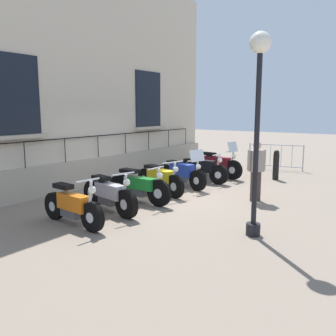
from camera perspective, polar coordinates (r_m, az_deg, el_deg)
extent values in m
plane|color=gray|center=(10.64, -1.56, -4.08)|extent=(60.00, 60.00, 0.00)
cube|color=beige|center=(12.32, -12.70, 14.24)|extent=(0.60, 12.76, 7.14)
cube|color=#B1A48F|center=(12.16, -10.97, -0.41)|extent=(0.20, 12.76, 0.90)
cube|color=black|center=(14.13, -3.12, 10.76)|extent=(0.06, 1.49, 2.08)
cube|color=#BCAE97|center=(14.09, -2.82, 6.34)|extent=(0.24, 1.69, 0.10)
cube|color=black|center=(10.30, -23.08, 10.61)|extent=(0.06, 1.49, 2.08)
cube|color=#BCAE97|center=(10.25, -22.46, 4.56)|extent=(0.24, 1.69, 0.10)
cube|color=black|center=(11.99, -11.00, 4.99)|extent=(0.03, 10.72, 0.03)
cylinder|color=black|center=(10.35, -21.64, 1.90)|extent=(0.02, 0.02, 0.70)
cylinder|color=black|center=(11.14, -15.90, 2.68)|extent=(0.02, 0.02, 0.70)
cylinder|color=black|center=(12.02, -10.95, 3.32)|extent=(0.02, 0.02, 0.70)
cylinder|color=black|center=(12.99, -6.71, 3.86)|extent=(0.02, 0.02, 0.70)
cylinder|color=black|center=(14.01, -3.06, 4.30)|extent=(0.02, 0.02, 0.70)
cylinder|color=black|center=(15.09, 0.08, 4.67)|extent=(0.02, 0.02, 0.70)
cylinder|color=black|center=(16.20, 2.80, 4.97)|extent=(0.02, 0.02, 0.70)
cylinder|color=black|center=(7.50, -11.82, -7.57)|extent=(0.62, 0.18, 0.62)
cylinder|color=silver|center=(7.50, -11.82, -7.57)|extent=(0.23, 0.17, 0.22)
cylinder|color=black|center=(8.55, -17.42, -5.71)|extent=(0.62, 0.18, 0.62)
cylinder|color=silver|center=(8.55, -17.42, -5.71)|extent=(0.23, 0.17, 0.22)
cube|color=orange|center=(7.93, -14.66, -5.21)|extent=(0.87, 0.33, 0.34)
cube|color=#4C4C51|center=(8.07, -15.01, -6.73)|extent=(0.52, 0.25, 0.22)
cube|color=black|center=(8.14, -16.17, -2.75)|extent=(0.49, 0.27, 0.10)
cylinder|color=silver|center=(7.45, -12.15, -4.76)|extent=(0.16, 0.07, 0.75)
cylinder|color=silver|center=(7.40, -12.49, -1.91)|extent=(0.08, 0.57, 0.04)
sphere|color=white|center=(7.35, -11.86, -3.41)|extent=(0.16, 0.16, 0.16)
cylinder|color=silver|center=(8.30, -14.83, -7.04)|extent=(0.77, 0.14, 0.08)
cylinder|color=black|center=(8.27, -6.55, -5.66)|extent=(0.69, 0.29, 0.67)
cylinder|color=silver|center=(8.27, -6.55, -5.66)|extent=(0.27, 0.22, 0.23)
cylinder|color=black|center=(9.40, -11.70, -3.98)|extent=(0.69, 0.29, 0.67)
cylinder|color=silver|center=(9.40, -11.70, -3.98)|extent=(0.27, 0.22, 0.23)
cube|color=#B2B2BC|center=(8.74, -9.14, -3.52)|extent=(0.94, 0.45, 0.33)
cube|color=#4C4C51|center=(8.87, -9.47, -4.92)|extent=(0.57, 0.33, 0.23)
cube|color=black|center=(8.98, -10.50, -1.54)|extent=(0.54, 0.35, 0.10)
cylinder|color=silver|center=(8.23, -6.80, -3.30)|extent=(0.17, 0.09, 0.69)
cylinder|color=silver|center=(8.20, -7.06, -0.92)|extent=(0.16, 0.61, 0.04)
sphere|color=white|center=(8.14, -6.53, -2.28)|extent=(0.16, 0.16, 0.16)
cylinder|color=silver|center=(9.12, -9.27, -5.28)|extent=(0.81, 0.24, 0.08)
cylinder|color=black|center=(9.19, -1.42, -4.00)|extent=(0.70, 0.11, 0.70)
cylinder|color=silver|center=(9.19, -1.42, -4.00)|extent=(0.24, 0.13, 0.24)
cylinder|color=black|center=(10.01, -7.55, -2.98)|extent=(0.70, 0.11, 0.70)
cylinder|color=silver|center=(10.01, -7.55, -2.98)|extent=(0.24, 0.13, 0.24)
cube|color=#1E842D|center=(9.51, -4.40, -2.38)|extent=(0.91, 0.30, 0.30)
cube|color=#4C4C51|center=(9.62, -4.85, -3.63)|extent=(0.54, 0.24, 0.24)
cube|color=black|center=(9.69, -6.10, -0.44)|extent=(0.51, 0.27, 0.10)
cylinder|color=silver|center=(9.15, -1.68, -2.02)|extent=(0.16, 0.06, 0.65)
cylinder|color=silver|center=(9.13, -1.94, -0.02)|extent=(0.04, 0.65, 0.04)
sphere|color=white|center=(9.09, -1.33, -1.21)|extent=(0.16, 0.16, 0.16)
cylinder|color=silver|center=(9.88, -5.03, -4.02)|extent=(0.81, 0.08, 0.08)
cylinder|color=black|center=(10.05, 1.12, -2.93)|extent=(0.67, 0.29, 0.66)
cylinder|color=silver|center=(10.05, 1.12, -2.93)|extent=(0.26, 0.19, 0.23)
cylinder|color=black|center=(11.14, -3.58, -1.75)|extent=(0.67, 0.29, 0.66)
cylinder|color=silver|center=(11.14, -3.58, -1.75)|extent=(0.26, 0.19, 0.23)
cube|color=gold|center=(10.50, -1.19, -1.19)|extent=(0.96, 0.57, 0.35)
cube|color=#4C4C51|center=(10.63, -1.52, -2.45)|extent=(0.59, 0.40, 0.23)
cube|color=black|center=(10.75, -2.40, 0.18)|extent=(0.57, 0.43, 0.10)
cylinder|color=silver|center=(10.02, 0.94, -1.03)|extent=(0.17, 0.10, 0.68)
cylinder|color=silver|center=(10.01, 0.76, 0.89)|extent=(0.23, 0.72, 0.04)
sphere|color=white|center=(9.95, 1.20, -0.21)|extent=(0.16, 0.16, 0.16)
cylinder|color=silver|center=(10.90, -1.32, -2.78)|extent=(0.80, 0.30, 0.08)
cylinder|color=black|center=(10.99, 4.70, -1.98)|extent=(0.65, 0.28, 0.64)
cylinder|color=silver|center=(10.99, 4.70, -1.98)|extent=(0.25, 0.20, 0.22)
cylinder|color=black|center=(12.11, -0.41, -0.90)|extent=(0.65, 0.28, 0.64)
cylinder|color=silver|center=(12.11, -0.41, -0.90)|extent=(0.25, 0.20, 0.22)
cube|color=#1E389E|center=(11.46, 2.19, -0.28)|extent=(0.92, 0.52, 0.40)
cube|color=#4C4C51|center=(11.58, 1.85, -1.54)|extent=(0.57, 0.37, 0.22)
cube|color=black|center=(11.69, 1.03, 0.88)|extent=(0.54, 0.39, 0.10)
cylinder|color=silver|center=(10.97, 4.53, -0.39)|extent=(0.17, 0.10, 0.62)
cylinder|color=silver|center=(10.96, 4.37, 1.21)|extent=(0.21, 0.65, 0.04)
sphere|color=white|center=(10.90, 4.80, 0.20)|extent=(0.16, 0.16, 0.16)
cylinder|color=silver|center=(11.83, 1.90, -1.85)|extent=(0.78, 0.28, 0.08)
cube|color=silver|center=(10.89, 4.60, 1.95)|extent=(0.26, 0.55, 0.36)
cylinder|color=black|center=(11.99, 8.03, -1.05)|extent=(0.66, 0.16, 0.65)
cylinder|color=silver|center=(11.99, 8.03, -1.05)|extent=(0.23, 0.18, 0.23)
cylinder|color=black|center=(12.68, 2.18, -0.41)|extent=(0.66, 0.16, 0.65)
cylinder|color=silver|center=(12.68, 2.18, -0.41)|extent=(0.23, 0.18, 0.23)
cube|color=black|center=(12.26, 5.25, 0.35)|extent=(0.95, 0.27, 0.40)
cube|color=#4C4C51|center=(12.35, 4.82, -0.85)|extent=(0.57, 0.21, 0.23)
cube|color=black|center=(12.42, 3.71, 1.20)|extent=(0.53, 0.24, 0.10)
cylinder|color=silver|center=(11.96, 7.85, 0.52)|extent=(0.16, 0.06, 0.67)
cylinder|color=silver|center=(11.94, 7.67, 2.10)|extent=(0.04, 0.56, 0.04)
sphere|color=white|center=(11.91, 8.17, 1.20)|extent=(0.16, 0.16, 0.16)
cylinder|color=silver|center=(12.58, 4.38, -1.19)|extent=(0.85, 0.09, 0.08)
cylinder|color=black|center=(12.88, 10.21, -0.31)|extent=(0.70, 0.23, 0.69)
cylinder|color=silver|center=(12.88, 10.21, -0.31)|extent=(0.26, 0.19, 0.24)
cylinder|color=black|center=(13.73, 5.04, 0.38)|extent=(0.70, 0.23, 0.69)
cylinder|color=silver|center=(13.73, 5.04, 0.38)|extent=(0.26, 0.19, 0.24)
cube|color=maroon|center=(13.23, 7.74, 0.98)|extent=(1.03, 0.41, 0.37)
cube|color=#4C4C51|center=(13.33, 7.37, -0.08)|extent=(0.63, 0.30, 0.24)
cube|color=black|center=(13.43, 6.37, 2.25)|extent=(0.59, 0.32, 0.10)
cylinder|color=silver|center=(12.86, 10.06, 1.16)|extent=(0.17, 0.08, 0.67)
cylinder|color=silver|center=(12.85, 9.92, 2.64)|extent=(0.12, 0.60, 0.04)
sphere|color=white|center=(12.80, 10.35, 1.80)|extent=(0.16, 0.16, 0.16)
cylinder|color=silver|center=(13.58, 7.04, -0.41)|extent=(0.91, 0.21, 0.08)
cube|color=silver|center=(12.80, 10.16, 3.29)|extent=(0.19, 0.51, 0.36)
cylinder|color=black|center=(7.41, 13.24, -9.38)|extent=(0.28, 0.28, 0.24)
cylinder|color=black|center=(7.06, 13.75, 3.62)|extent=(0.10, 0.10, 3.59)
sphere|color=white|center=(7.13, 14.35, 18.61)|extent=(0.40, 0.40, 0.40)
cylinder|color=#B7B7BF|center=(15.58, 12.74, 1.92)|extent=(0.05, 0.05, 1.05)
cylinder|color=#B7B7BF|center=(15.30, 20.51, 1.43)|extent=(0.05, 0.05, 1.05)
cylinder|color=#B7B7BF|center=(15.35, 16.68, 3.51)|extent=(2.09, 0.42, 0.04)
cylinder|color=#B7B7BF|center=(15.46, 16.53, 0.30)|extent=(2.09, 0.42, 0.04)
cylinder|color=#B7B7BF|center=(15.49, 14.28, 2.10)|extent=(0.02, 0.02, 0.87)
cylinder|color=#B7B7BF|center=(15.42, 15.83, 2.00)|extent=(0.02, 0.02, 0.87)
cylinder|color=#B7B7BF|center=(15.37, 17.38, 1.91)|extent=(0.02, 0.02, 0.87)
cylinder|color=#B7B7BF|center=(15.32, 18.95, 1.81)|extent=(0.02, 0.02, 0.87)
cylinder|color=black|center=(13.22, 16.62, 0.18)|extent=(0.21, 0.21, 0.91)
sphere|color=black|center=(13.16, 16.72, 2.33)|extent=(0.19, 0.19, 0.19)
cylinder|color=#47382D|center=(10.07, 14.02, -2.78)|extent=(0.14, 0.14, 0.80)
cylinder|color=#47382D|center=(10.00, 13.22, -2.84)|extent=(0.14, 0.14, 0.80)
cube|color=gray|center=(9.92, 13.77, 1.08)|extent=(0.40, 0.42, 0.57)
sphere|color=tan|center=(9.87, 13.86, 3.51)|extent=(0.22, 0.22, 0.22)
cylinder|color=gray|center=(10.02, 14.88, 1.28)|extent=(0.09, 0.09, 0.54)
cylinder|color=gray|center=(9.81, 12.65, 1.20)|extent=(0.09, 0.09, 0.54)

